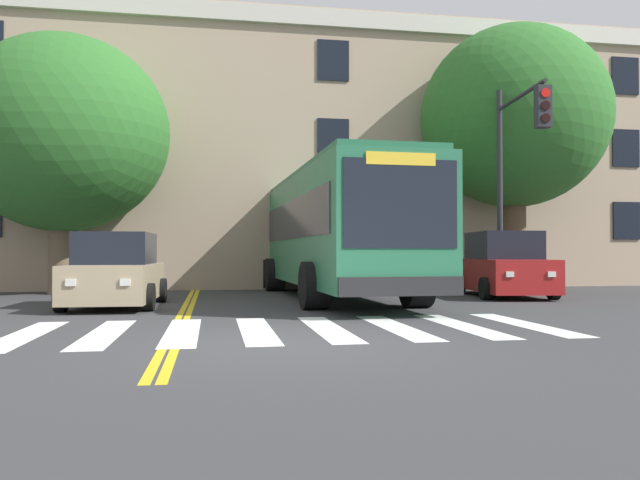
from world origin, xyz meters
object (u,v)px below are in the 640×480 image
object	(u,v)px
car_red_far_lane	(503,267)
street_tree_curbside_large	(514,118)
city_bus	(329,231)
car_tan_near_lane	(116,273)
traffic_light_near_corner	(516,154)
street_tree_curbside_small	(63,134)

from	to	relation	value
car_red_far_lane	street_tree_curbside_large	xyz separation A→B (m)	(1.79, 2.80, 4.91)
city_bus	street_tree_curbside_large	world-z (taller)	street_tree_curbside_large
car_red_far_lane	street_tree_curbside_large	size ratio (longest dim) A/B	0.48
city_bus	street_tree_curbside_large	size ratio (longest dim) A/B	1.42
car_tan_near_lane	traffic_light_near_corner	size ratio (longest dim) A/B	0.67
city_bus	street_tree_curbside_large	xyz separation A→B (m)	(6.68, 2.00, 3.89)
car_red_far_lane	street_tree_curbside_small	xyz separation A→B (m)	(-12.62, 3.16, 3.96)
car_red_far_lane	traffic_light_near_corner	bearing A→B (deg)	-100.06
car_tan_near_lane	traffic_light_near_corner	world-z (taller)	traffic_light_near_corner
city_bus	traffic_light_near_corner	size ratio (longest dim) A/B	2.12
city_bus	car_red_far_lane	distance (m)	5.06
city_bus	traffic_light_near_corner	xyz separation A→B (m)	(4.68, -2.00, 2.01)
car_red_far_lane	traffic_light_near_corner	xyz separation A→B (m)	(-0.21, -1.20, 3.02)
city_bus	car_tan_near_lane	distance (m)	6.06
traffic_light_near_corner	street_tree_curbside_small	bearing A→B (deg)	160.64
city_bus	street_tree_curbside_small	distance (m)	8.60
car_red_far_lane	street_tree_curbside_small	bearing A→B (deg)	165.94
car_tan_near_lane	street_tree_curbside_large	xyz separation A→B (m)	(12.13, 4.41, 4.96)
car_tan_near_lane	car_red_far_lane	distance (m)	10.47
car_red_far_lane	street_tree_curbside_small	distance (m)	13.60
traffic_light_near_corner	city_bus	bearing A→B (deg)	156.82
car_tan_near_lane	traffic_light_near_corner	distance (m)	10.60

